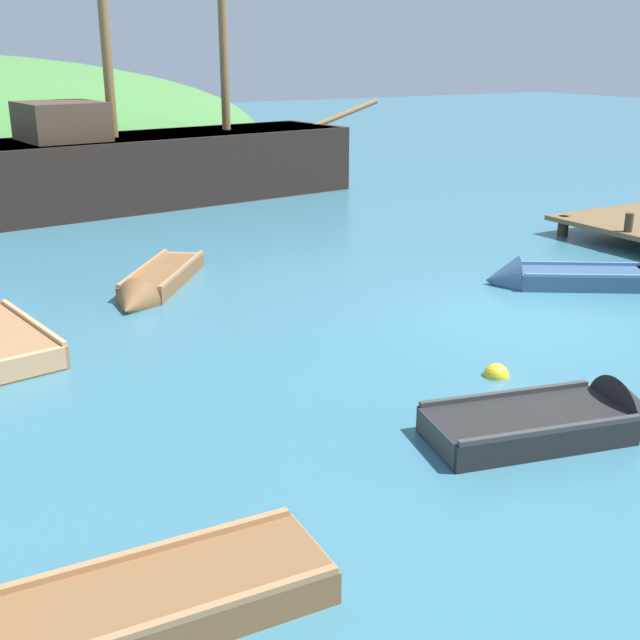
{
  "coord_description": "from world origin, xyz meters",
  "views": [
    {
      "loc": [
        -10.14,
        -10.09,
        4.68
      ],
      "look_at": [
        -3.74,
        0.94,
        0.34
      ],
      "focal_mm": 44.7,
      "sensor_mm": 36.0,
      "label": 1
    }
  ],
  "objects_px": {
    "rowboat_near_dock": "(563,424)",
    "rowboat_outer_left": "(556,281)",
    "sailing_ship": "(166,174)",
    "rowboat_outer_right": "(155,286)",
    "rowboat_far": "(85,630)",
    "buoy_yellow": "(496,376)"
  },
  "relations": [
    {
      "from": "rowboat_outer_right",
      "to": "sailing_ship",
      "type": "bearing_deg",
      "value": -163.29
    },
    {
      "from": "sailing_ship",
      "to": "buoy_yellow",
      "type": "relative_size",
      "value": 38.07
    },
    {
      "from": "rowboat_near_dock",
      "to": "rowboat_far",
      "type": "relative_size",
      "value": 0.87
    },
    {
      "from": "rowboat_outer_right",
      "to": "buoy_yellow",
      "type": "relative_size",
      "value": 8.96
    },
    {
      "from": "rowboat_outer_left",
      "to": "rowboat_outer_right",
      "type": "height_order",
      "value": "rowboat_outer_left"
    },
    {
      "from": "rowboat_outer_left",
      "to": "rowboat_far",
      "type": "distance_m",
      "value": 12.59
    },
    {
      "from": "rowboat_near_dock",
      "to": "rowboat_outer_right",
      "type": "height_order",
      "value": "rowboat_near_dock"
    },
    {
      "from": "rowboat_outer_left",
      "to": "buoy_yellow",
      "type": "height_order",
      "value": "rowboat_outer_left"
    },
    {
      "from": "sailing_ship",
      "to": "rowboat_outer_right",
      "type": "distance_m",
      "value": 10.39
    },
    {
      "from": "sailing_ship",
      "to": "rowboat_near_dock",
      "type": "distance_m",
      "value": 18.48
    },
    {
      "from": "rowboat_far",
      "to": "rowboat_outer_left",
      "type": "bearing_deg",
      "value": -150.03
    },
    {
      "from": "buoy_yellow",
      "to": "rowboat_far",
      "type": "bearing_deg",
      "value": -159.14
    },
    {
      "from": "sailing_ship",
      "to": "buoy_yellow",
      "type": "xyz_separation_m",
      "value": [
        -0.77,
        -16.57,
        -0.86
      ]
    },
    {
      "from": "rowboat_near_dock",
      "to": "rowboat_outer_right",
      "type": "distance_m",
      "value": 9.09
    },
    {
      "from": "rowboat_near_dock",
      "to": "rowboat_outer_left",
      "type": "height_order",
      "value": "rowboat_near_dock"
    },
    {
      "from": "sailing_ship",
      "to": "rowboat_far",
      "type": "height_order",
      "value": "sailing_ship"
    },
    {
      "from": "rowboat_outer_right",
      "to": "buoy_yellow",
      "type": "bearing_deg",
      "value": 61.15
    },
    {
      "from": "sailing_ship",
      "to": "rowboat_far",
      "type": "xyz_separation_m",
      "value": [
        -7.62,
        -19.17,
        -0.76
      ]
    },
    {
      "from": "rowboat_outer_left",
      "to": "sailing_ship",
      "type": "bearing_deg",
      "value": -42.2
    },
    {
      "from": "rowboat_outer_right",
      "to": "rowboat_near_dock",
      "type": "bearing_deg",
      "value": 53.38
    },
    {
      "from": "sailing_ship",
      "to": "rowboat_outer_right",
      "type": "xyz_separation_m",
      "value": [
        -3.74,
        -9.66,
        -0.77
      ]
    },
    {
      "from": "rowboat_near_dock",
      "to": "buoy_yellow",
      "type": "bearing_deg",
      "value": 87.2
    }
  ]
}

